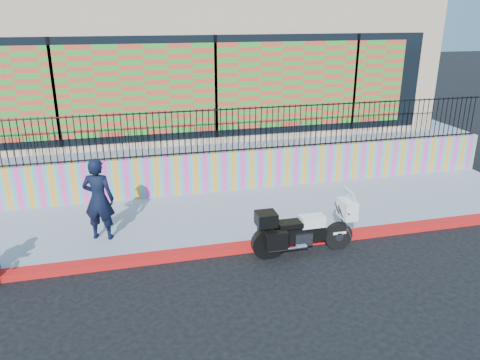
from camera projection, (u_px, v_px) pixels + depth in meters
name	position (u px, v px, depth m)	size (l,w,h in m)	color
ground	(256.00, 249.00, 10.10)	(90.00, 90.00, 0.00)	black
red_curb	(256.00, 246.00, 10.07)	(16.00, 0.30, 0.15)	red
sidewalk	(237.00, 215.00, 11.58)	(16.00, 3.00, 0.15)	gray
mural_wall	(223.00, 171.00, 12.82)	(16.00, 0.20, 1.10)	#FF43AA
metal_fence	(223.00, 130.00, 12.43)	(15.80, 0.04, 1.20)	black
elevated_platform	(195.00, 131.00, 17.50)	(16.00, 10.00, 1.25)	gray
storefront_building	(193.00, 59.00, 16.41)	(14.00, 8.06, 4.00)	tan
police_motorcycle	(302.00, 229.00, 9.73)	(2.19, 0.72, 1.36)	black
police_officer	(99.00, 199.00, 9.96)	(0.66, 0.44, 1.82)	black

